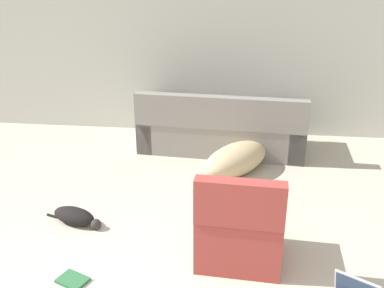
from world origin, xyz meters
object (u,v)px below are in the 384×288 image
at_px(side_chair, 239,230).
at_px(dog, 240,158).
at_px(couch, 222,130).
at_px(cat, 75,216).
at_px(book_green, 73,280).

bearing_deg(side_chair, dog, -86.37).
relative_size(couch, cat, 3.55).
bearing_deg(couch, cat, 61.02).
bearing_deg(book_green, dog, 59.30).
distance_m(book_green, side_chair, 1.34).
relative_size(couch, book_green, 8.04).
height_order(dog, book_green, dog).
bearing_deg(dog, book_green, -173.51).
xyz_separation_m(cat, book_green, (0.27, -0.78, -0.06)).
height_order(dog, cat, dog).
distance_m(dog, side_chair, 1.67).
height_order(cat, side_chair, side_chair).
relative_size(couch, side_chair, 2.62).
relative_size(cat, book_green, 2.26).
bearing_deg(cat, couch, 74.21).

